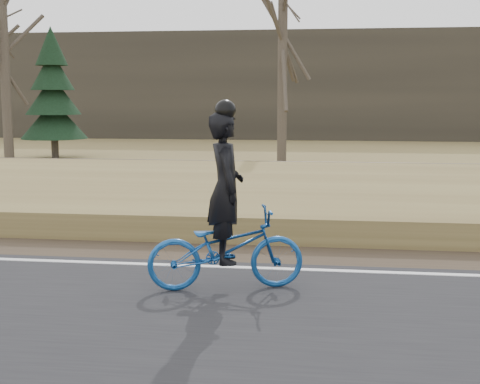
# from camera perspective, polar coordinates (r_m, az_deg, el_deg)

# --- Properties ---
(ballast) EXTENTS (120.00, 3.00, 0.45)m
(ballast) POSITION_cam_1_polar(r_m,az_deg,el_deg) (18.49, -15.03, 0.98)
(ballast) COLOR slate
(ballast) RESTS_ON ground
(railroad) EXTENTS (120.00, 2.40, 0.29)m
(railroad) POSITION_cam_1_polar(r_m,az_deg,el_deg) (18.45, -15.07, 1.92)
(railroad) COLOR black
(railroad) RESTS_ON ballast
(treeline_backdrop) EXTENTS (120.00, 4.00, 6.00)m
(treeline_backdrop) POSITION_cam_1_polar(r_m,az_deg,el_deg) (39.56, -2.74, 9.03)
(treeline_backdrop) COLOR #383328
(treeline_backdrop) RESTS_ON ground
(cyclist) EXTENTS (2.07, 1.17, 2.37)m
(cyclist) POSITION_cam_1_polar(r_m,az_deg,el_deg) (8.34, -1.23, -3.27)
(cyclist) COLOR navy
(cyclist) RESTS_ON road
(bare_tree_near_left) EXTENTS (0.36, 0.36, 7.17)m
(bare_tree_near_left) POSITION_cam_1_polar(r_m,az_deg,el_deg) (26.04, -19.44, 10.25)
(bare_tree_near_left) COLOR #50483B
(bare_tree_near_left) RESTS_ON ground
(bare_tree_center) EXTENTS (0.36, 0.36, 9.04)m
(bare_tree_center) POSITION_cam_1_polar(r_m,az_deg,el_deg) (25.01, 3.66, 12.94)
(bare_tree_center) COLOR #50483B
(bare_tree_center) RESTS_ON ground
(conifer) EXTENTS (2.60, 2.60, 5.13)m
(conifer) POSITION_cam_1_polar(r_m,az_deg,el_deg) (27.44, -15.67, 7.87)
(conifer) COLOR #50483B
(conifer) RESTS_ON ground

